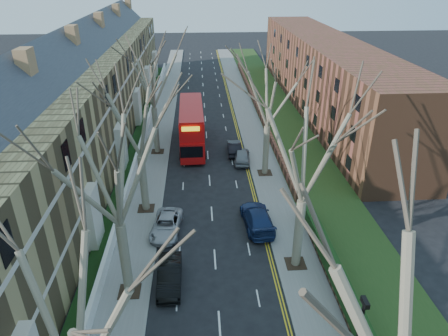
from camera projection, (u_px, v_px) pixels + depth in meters
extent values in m
cube|color=slate|center=(162.00, 119.00, 55.35)|extent=(3.00, 102.00, 0.12)
cube|color=slate|center=(248.00, 117.00, 56.05)|extent=(3.00, 102.00, 0.12)
cube|color=olive|center=(85.00, 104.00, 45.54)|extent=(9.00, 78.00, 10.00)
cube|color=#2F323A|center=(76.00, 50.00, 42.82)|extent=(4.67, 78.00, 4.67)
cube|color=beige|center=(126.00, 115.00, 46.48)|extent=(0.12, 78.00, 0.35)
cube|color=beige|center=(123.00, 86.00, 44.89)|extent=(0.12, 78.00, 0.35)
cube|color=brown|center=(324.00, 74.00, 58.04)|extent=(8.00, 54.00, 10.00)
cube|color=brown|center=(256.00, 105.00, 59.47)|extent=(0.35, 54.00, 0.90)
cube|color=#523223|center=(353.00, 327.00, 23.06)|extent=(0.40, 24.00, 0.60)
cube|color=black|center=(356.00, 316.00, 22.65)|extent=(0.70, 24.00, 1.20)
cube|color=white|center=(143.00, 138.00, 47.88)|extent=(0.30, 78.00, 1.00)
cube|color=#223E16|center=(280.00, 116.00, 56.27)|extent=(6.00, 102.00, 0.06)
cube|color=black|center=(365.00, 302.00, 14.52)|extent=(0.18, 0.50, 0.22)
cylinder|color=#726651|center=(125.00, 260.00, 24.79)|extent=(0.64, 0.64, 5.25)
cube|color=#2D2116|center=(130.00, 291.00, 25.97)|extent=(1.40, 1.40, 0.05)
cylinder|color=#726651|center=(144.00, 183.00, 33.72)|extent=(0.64, 0.64, 5.07)
cube|color=#2D2116|center=(146.00, 208.00, 34.87)|extent=(1.40, 1.40, 0.05)
cylinder|color=#726651|center=(156.00, 130.00, 44.36)|extent=(0.60, 0.60, 5.25)
cube|color=#2D2116|center=(158.00, 151.00, 45.54)|extent=(1.40, 1.40, 0.05)
cylinder|color=#726651|center=(298.00, 234.00, 27.23)|extent=(0.64, 0.64, 5.25)
cube|color=#2D2116|center=(295.00, 263.00, 28.41)|extent=(1.40, 1.40, 0.05)
cylinder|color=#726651|center=(266.00, 150.00, 39.73)|extent=(0.60, 0.60, 5.07)
cube|color=#2D2116|center=(265.00, 173.00, 40.87)|extent=(1.40, 1.40, 0.05)
cube|color=#BA0D0D|center=(192.00, 134.00, 46.61)|extent=(2.82, 11.57, 2.30)
cube|color=#BA0D0D|center=(191.00, 116.00, 45.61)|extent=(2.81, 10.99, 2.09)
cube|color=black|center=(192.00, 130.00, 46.39)|extent=(2.82, 10.64, 0.94)
cube|color=black|center=(191.00, 115.00, 45.56)|extent=(2.82, 10.41, 0.94)
imported|color=black|center=(170.00, 275.00, 26.46)|extent=(1.57, 4.38, 1.44)
imported|color=#AEADB3|center=(166.00, 225.00, 31.75)|extent=(2.65, 4.88, 1.30)
imported|color=navy|center=(257.00, 218.00, 32.41)|extent=(2.56, 5.53, 1.56)
imported|color=gray|center=(242.00, 156.00, 43.12)|extent=(2.07, 4.32, 1.42)
imported|color=black|center=(234.00, 148.00, 45.13)|extent=(1.61, 4.27, 1.39)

